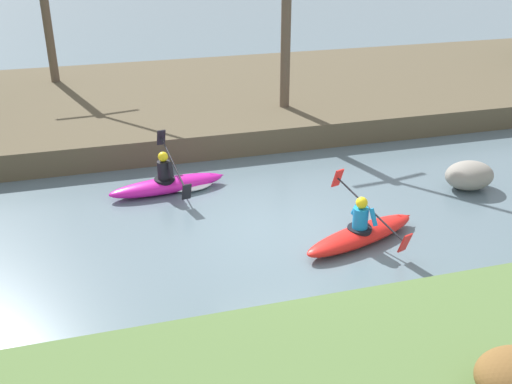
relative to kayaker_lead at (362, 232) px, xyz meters
name	(u,v)px	position (x,y,z in m)	size (l,w,h in m)	color
ground_plane	(283,232)	(-1.36, 0.82, -0.22)	(90.00, 90.00, 0.00)	slate
riverbank_far	(201,99)	(-1.36, 9.40, 0.12)	(44.00, 8.87, 0.68)	brown
bare_tree_mid_upstream	(286,20)	(0.68, 6.93, 2.93)	(2.92, 2.88, 5.23)	brown
kayaker_lead	(362,232)	(0.00, 0.00, 0.00)	(2.75, 2.01, 1.20)	red
kayaker_middle	(172,183)	(-3.24, 3.37, -0.02)	(2.80, 2.07, 1.20)	#C61999
boulder_midstream	(469,175)	(3.49, 1.64, 0.11)	(1.16, 0.91, 0.66)	gray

